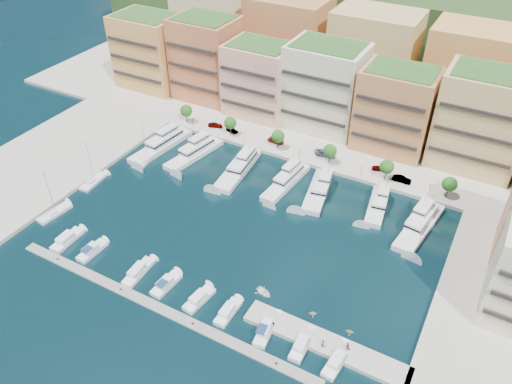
{
  "coord_description": "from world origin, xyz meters",
  "views": [
    {
      "loc": [
        46.02,
        -77.44,
        78.42
      ],
      "look_at": [
        0.03,
        5.92,
        6.0
      ],
      "focal_mm": 35.0,
      "sensor_mm": 36.0,
      "label": 1
    }
  ],
  "objects_px": {
    "tender_0": "(264,293)",
    "car_0": "(215,125)",
    "lamppost_0": "(193,119)",
    "cruiser_7": "(266,330)",
    "car_2": "(276,140)",
    "car_3": "(325,153)",
    "cruiser_0": "(67,240)",
    "cruiser_4": "(166,284)",
    "tree_4": "(387,167)",
    "tree_5": "(450,184)",
    "car_4": "(379,168)",
    "person_1": "(347,346)",
    "sailboat_1": "(93,182)",
    "yacht_1": "(196,152)",
    "yacht_2": "(240,167)",
    "yacht_5": "(378,204)",
    "lamppost_4": "(430,187)",
    "cruiser_5": "(199,299)",
    "tree_2": "(278,136)",
    "tender_1": "(313,313)",
    "sailboat_0": "(55,213)",
    "lamppost_1": "(244,134)",
    "cruiser_3": "(138,272)",
    "yacht_4": "(319,189)",
    "cruiser_1": "(92,251)",
    "tree_0": "(186,111)",
    "yacht_0": "(163,144)",
    "lamppost_3": "(362,168)",
    "cruiser_8": "(301,345)",
    "yacht_3": "(287,180)",
    "yacht_6": "(420,223)",
    "cruiser_9": "(337,361)",
    "car_5": "(402,179)",
    "tender_3": "(350,331)",
    "lamppost_2": "(300,150)",
    "cruiser_6": "(228,312)",
    "car_1": "(232,130)",
    "sailboat_2": "(146,160)",
    "tree_3": "(330,151)"
  },
  "relations": [
    {
      "from": "yacht_1",
      "to": "yacht_2",
      "type": "bearing_deg",
      "value": -1.67
    },
    {
      "from": "tree_3",
      "to": "tender_0",
      "type": "xyz_separation_m",
      "value": [
        6.27,
        -50.09,
        -4.36
      ]
    },
    {
      "from": "cruiser_0",
      "to": "cruiser_5",
      "type": "distance_m",
      "value": 36.35
    },
    {
      "from": "lamppost_1",
      "to": "cruiser_1",
      "type": "bearing_deg",
      "value": -97.17
    },
    {
      "from": "lamppost_1",
      "to": "cruiser_3",
      "type": "distance_m",
      "value": 56.23
    },
    {
      "from": "tree_5",
      "to": "cruiser_7",
      "type": "bearing_deg",
      "value": -109.85
    },
    {
      "from": "yacht_3",
      "to": "person_1",
      "type": "height_order",
      "value": "yacht_3"
    },
    {
      "from": "tree_4",
      "to": "cruiser_7",
      "type": "xyz_separation_m",
      "value": [
        -4.97,
        -58.11,
        -4.17
      ]
    },
    {
      "from": "tender_0",
      "to": "car_0",
      "type": "relative_size",
      "value": 0.84
    },
    {
      "from": "lamppost_3",
      "to": "sailboat_0",
      "type": "xyz_separation_m",
      "value": [
        -60.65,
        -50.21,
        -3.51
      ]
    },
    {
      "from": "tree_4",
      "to": "tree_5",
      "type": "relative_size",
      "value": 1.0
    },
    {
      "from": "cruiser_9",
      "to": "lamppost_0",
      "type": "bearing_deg",
      "value": 141.17
    },
    {
      "from": "sailboat_0",
      "to": "car_3",
      "type": "xyz_separation_m",
      "value": [
        48.53,
        55.0,
        1.55
      ]
    },
    {
      "from": "cruiser_7",
      "to": "cruiser_5",
      "type": "bearing_deg",
      "value": 179.9
    },
    {
      "from": "yacht_0",
      "to": "cruiser_7",
      "type": "relative_size",
      "value": 2.68
    },
    {
      "from": "yacht_0",
      "to": "lamppost_3",
      "type": "bearing_deg",
      "value": 12.39
    },
    {
      "from": "lamppost_1",
      "to": "yacht_4",
      "type": "xyz_separation_m",
      "value": [
        28.57,
        -10.67,
        -2.73
      ]
    },
    {
      "from": "yacht_3",
      "to": "car_0",
      "type": "relative_size",
      "value": 4.42
    },
    {
      "from": "tender_1",
      "to": "car_2",
      "type": "relative_size",
      "value": 0.34
    },
    {
      "from": "cruiser_8",
      "to": "sailboat_0",
      "type": "height_order",
      "value": "sailboat_0"
    },
    {
      "from": "yacht_2",
      "to": "car_5",
      "type": "height_order",
      "value": "yacht_2"
    },
    {
      "from": "lamppost_4",
      "to": "cruiser_0",
      "type": "relative_size",
      "value": 0.5
    },
    {
      "from": "person_1",
      "to": "sailboat_1",
      "type": "bearing_deg",
      "value": -42.81
    },
    {
      "from": "tree_0",
      "to": "cruiser_4",
      "type": "xyz_separation_m",
      "value": [
        35.54,
        -58.1,
        -4.17
      ]
    },
    {
      "from": "cruiser_9",
      "to": "sailboat_0",
      "type": "xyz_separation_m",
      "value": [
        -75.97,
        5.57,
        -0.23
      ]
    },
    {
      "from": "tree_0",
      "to": "yacht_2",
      "type": "bearing_deg",
      "value": -27.3
    },
    {
      "from": "yacht_2",
      "to": "yacht_5",
      "type": "relative_size",
      "value": 1.35
    },
    {
      "from": "lamppost_2",
      "to": "lamppost_3",
      "type": "distance_m",
      "value": 18.0
    },
    {
      "from": "tree_4",
      "to": "yacht_5",
      "type": "xyz_separation_m",
      "value": [
        1.87,
        -11.58,
        -3.53
      ]
    },
    {
      "from": "yacht_3",
      "to": "yacht_6",
      "type": "xyz_separation_m",
      "value": [
        35.37,
        -0.66,
        -0.0
      ]
    },
    {
      "from": "lamppost_3",
      "to": "sailboat_0",
      "type": "relative_size",
      "value": 0.32
    },
    {
      "from": "tender_1",
      "to": "car_5",
      "type": "distance_m",
      "value": 50.94
    },
    {
      "from": "lamppost_4",
      "to": "cruiser_5",
      "type": "relative_size",
      "value": 0.54
    },
    {
      "from": "lamppost_0",
      "to": "cruiser_7",
      "type": "distance_m",
      "value": 78.44
    },
    {
      "from": "car_2",
      "to": "car_3",
      "type": "height_order",
      "value": "car_3"
    },
    {
      "from": "tender_0",
      "to": "cruiser_4",
      "type": "bearing_deg",
      "value": 131.55
    },
    {
      "from": "lamppost_2",
      "to": "person_1",
      "type": "xyz_separation_m",
      "value": [
        34.03,
        -52.85,
        -1.9
      ]
    },
    {
      "from": "cruiser_9",
      "to": "car_5",
      "type": "relative_size",
      "value": 1.67
    },
    {
      "from": "tree_5",
      "to": "car_4",
      "type": "distance_m",
      "value": 19.02
    },
    {
      "from": "cruiser_8",
      "to": "tender_3",
      "type": "bearing_deg",
      "value": 47.76
    },
    {
      "from": "cruiser_3",
      "to": "cruiser_9",
      "type": "height_order",
      "value": "same"
    },
    {
      "from": "tree_0",
      "to": "tender_0",
      "type": "distance_m",
      "value": 73.98
    },
    {
      "from": "tree_2",
      "to": "tender_1",
      "type": "bearing_deg",
      "value": -56.49
    },
    {
      "from": "cruiser_4",
      "to": "cruiser_6",
      "type": "bearing_deg",
      "value": 0.08
    },
    {
      "from": "car_2",
      "to": "sailboat_1",
      "type": "bearing_deg",
      "value": 145.98
    },
    {
      "from": "yacht_6",
      "to": "cruiser_1",
      "type": "distance_m",
      "value": 76.09
    },
    {
      "from": "car_1",
      "to": "sailboat_2",
      "type": "bearing_deg",
      "value": 161.93
    },
    {
      "from": "yacht_1",
      "to": "cruiser_8",
      "type": "height_order",
      "value": "yacht_1"
    },
    {
      "from": "tree_5",
      "to": "lamppost_1",
      "type": "xyz_separation_m",
      "value": [
        -58.0,
        -2.3,
        -0.92
      ]
    },
    {
      "from": "cruiser_0",
      "to": "cruiser_4",
      "type": "height_order",
      "value": "cruiser_4"
    }
  ]
}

